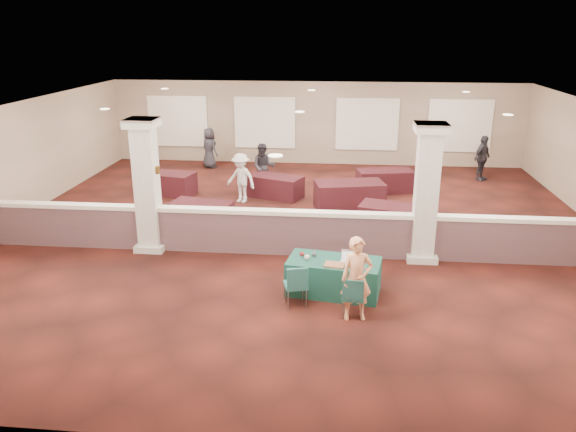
# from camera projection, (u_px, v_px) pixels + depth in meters

# --- Properties ---
(ground) EXTENTS (16.00, 16.00, 0.00)m
(ground) POSITION_uv_depth(u_px,v_px,m) (299.00, 232.00, 14.88)
(ground) COLOR #431710
(ground) RESTS_ON ground
(wall_back) EXTENTS (16.00, 0.04, 3.20)m
(wall_back) POSITION_uv_depth(u_px,v_px,m) (316.00, 123.00, 21.91)
(wall_back) COLOR #82725A
(wall_back) RESTS_ON ground
(wall_front) EXTENTS (16.00, 0.04, 3.20)m
(wall_front) POSITION_uv_depth(u_px,v_px,m) (247.00, 337.00, 6.83)
(wall_front) COLOR #82725A
(wall_front) RESTS_ON ground
(wall_left) EXTENTS (0.04, 16.00, 3.20)m
(wall_left) POSITION_uv_depth(u_px,v_px,m) (4.00, 167.00, 15.12)
(wall_left) COLOR #82725A
(wall_left) RESTS_ON ground
(ceiling) EXTENTS (16.00, 16.00, 0.02)m
(ceiling) POSITION_uv_depth(u_px,v_px,m) (300.00, 111.00, 13.86)
(ceiling) COLOR white
(ceiling) RESTS_ON wall_back
(partition_wall) EXTENTS (15.60, 0.28, 1.10)m
(partition_wall) POSITION_uv_depth(u_px,v_px,m) (294.00, 232.00, 13.29)
(partition_wall) COLOR brown
(partition_wall) RESTS_ON ground
(column_left) EXTENTS (0.72, 0.72, 3.20)m
(column_left) POSITION_uv_depth(u_px,v_px,m) (147.00, 185.00, 13.27)
(column_left) COLOR beige
(column_left) RESTS_ON ground
(column_right) EXTENTS (0.72, 0.72, 3.20)m
(column_right) POSITION_uv_depth(u_px,v_px,m) (426.00, 192.00, 12.67)
(column_right) COLOR beige
(column_right) RESTS_ON ground
(sconce_left) EXTENTS (0.12, 0.12, 0.18)m
(sconce_left) POSITION_uv_depth(u_px,v_px,m) (134.00, 169.00, 13.18)
(sconce_left) COLOR brown
(sconce_left) RESTS_ON column_left
(sconce_right) EXTENTS (0.12, 0.12, 0.18)m
(sconce_right) POSITION_uv_depth(u_px,v_px,m) (157.00, 170.00, 13.13)
(sconce_right) COLOR brown
(sconce_right) RESTS_ON column_left
(near_table) EXTENTS (1.97, 1.20, 0.71)m
(near_table) POSITION_uv_depth(u_px,v_px,m) (334.00, 276.00, 11.42)
(near_table) COLOR #0F3734
(near_table) RESTS_ON ground
(conf_chair_main) EXTENTS (0.44, 0.44, 0.82)m
(conf_chair_main) POSITION_uv_depth(u_px,v_px,m) (353.00, 294.00, 10.37)
(conf_chair_main) COLOR #1C544F
(conf_chair_main) RESTS_ON ground
(conf_chair_side) EXTENTS (0.53, 0.53, 0.86)m
(conf_chair_side) POSITION_uv_depth(u_px,v_px,m) (296.00, 283.00, 10.79)
(conf_chair_side) COLOR #1C544F
(conf_chair_side) RESTS_ON ground
(woman) EXTENTS (0.63, 0.47, 1.61)m
(woman) POSITION_uv_depth(u_px,v_px,m) (357.00, 279.00, 10.26)
(woman) COLOR #EE9667
(woman) RESTS_ON ground
(far_table_front_left) EXTENTS (1.76, 1.13, 0.66)m
(far_table_front_left) POSITION_uv_depth(u_px,v_px,m) (202.00, 214.00, 15.31)
(far_table_front_left) COLOR black
(far_table_front_left) RESTS_ON ground
(far_table_front_center) EXTENTS (2.18, 1.42, 0.81)m
(far_table_front_center) POSITION_uv_depth(u_px,v_px,m) (349.00, 196.00, 16.72)
(far_table_front_center) COLOR black
(far_table_front_center) RESTS_ON ground
(far_table_front_right) EXTENTS (1.97, 1.35, 0.73)m
(far_table_front_right) POSITION_uv_depth(u_px,v_px,m) (394.00, 219.00, 14.82)
(far_table_front_right) COLOR black
(far_table_front_right) RESTS_ON ground
(far_table_back_left) EXTENTS (1.91, 1.24, 0.71)m
(far_table_back_left) POSITION_uv_depth(u_px,v_px,m) (167.00, 183.00, 18.21)
(far_table_back_left) COLOR black
(far_table_back_left) RESTS_ON ground
(far_table_back_center) EXTENTS (1.90, 1.42, 0.69)m
(far_table_back_center) POSITION_uv_depth(u_px,v_px,m) (275.00, 186.00, 17.89)
(far_table_back_center) COLOR black
(far_table_back_center) RESTS_ON ground
(far_table_back_right) EXTENTS (1.91, 1.23, 0.72)m
(far_table_back_right) POSITION_uv_depth(u_px,v_px,m) (385.00, 181.00, 18.52)
(far_table_back_right) COLOR black
(far_table_back_right) RESTS_ON ground
(attendee_a) EXTENTS (0.78, 0.48, 1.56)m
(attendee_a) POSITION_uv_depth(u_px,v_px,m) (264.00, 167.00, 18.55)
(attendee_a) COLOR black
(attendee_a) RESTS_ON ground
(attendee_b) EXTENTS (1.08, 0.83, 1.53)m
(attendee_b) POSITION_uv_depth(u_px,v_px,m) (241.00, 178.00, 17.26)
(attendee_b) COLOR silver
(attendee_b) RESTS_ON ground
(attendee_c) EXTENTS (0.96, 0.99, 1.59)m
(attendee_c) POSITION_uv_depth(u_px,v_px,m) (482.00, 158.00, 19.73)
(attendee_c) COLOR black
(attendee_c) RESTS_ON ground
(attendee_d) EXTENTS (0.85, 0.80, 1.54)m
(attendee_d) POSITION_uv_depth(u_px,v_px,m) (209.00, 148.00, 21.48)
(attendee_d) COLOR black
(attendee_d) RESTS_ON ground
(laptop_base) EXTENTS (0.35, 0.27, 0.02)m
(laptop_base) POSITION_uv_depth(u_px,v_px,m) (348.00, 262.00, 11.19)
(laptop_base) COLOR silver
(laptop_base) RESTS_ON near_table
(laptop_screen) EXTENTS (0.32, 0.06, 0.21)m
(laptop_screen) POSITION_uv_depth(u_px,v_px,m) (349.00, 255.00, 11.25)
(laptop_screen) COLOR silver
(laptop_screen) RESTS_ON near_table
(screen_glow) EXTENTS (0.29, 0.05, 0.19)m
(screen_glow) POSITION_uv_depth(u_px,v_px,m) (349.00, 256.00, 11.25)
(screen_glow) COLOR silver
(screen_glow) RESTS_ON near_table
(knitting) EXTENTS (0.43, 0.35, 0.03)m
(knitting) POSITION_uv_depth(u_px,v_px,m) (334.00, 265.00, 11.07)
(knitting) COLOR #BE601E
(knitting) RESTS_ON near_table
(yarn_cream) EXTENTS (0.11, 0.11, 0.11)m
(yarn_cream) POSITION_uv_depth(u_px,v_px,m) (307.00, 257.00, 11.33)
(yarn_cream) COLOR beige
(yarn_cream) RESTS_ON near_table
(yarn_red) EXTENTS (0.10, 0.10, 0.10)m
(yarn_red) POSITION_uv_depth(u_px,v_px,m) (302.00, 254.00, 11.50)
(yarn_red) COLOR #5C1C12
(yarn_red) RESTS_ON near_table
(yarn_grey) EXTENTS (0.10, 0.10, 0.10)m
(yarn_grey) POSITION_uv_depth(u_px,v_px,m) (314.00, 254.00, 11.50)
(yarn_grey) COLOR #45464A
(yarn_grey) RESTS_ON near_table
(scissors) EXTENTS (0.12, 0.05, 0.01)m
(scissors) POSITION_uv_depth(u_px,v_px,m) (364.00, 269.00, 10.90)
(scissors) COLOR red
(scissors) RESTS_ON near_table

